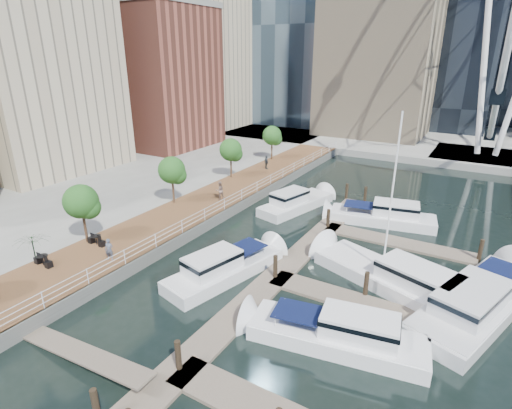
{
  "coord_description": "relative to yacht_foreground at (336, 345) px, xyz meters",
  "views": [
    {
      "loc": [
        14.11,
        -13.39,
        14.62
      ],
      "look_at": [
        -1.54,
        13.07,
        3.0
      ],
      "focal_mm": 28.0,
      "sensor_mm": 36.0,
      "label": 1
    }
  ],
  "objects": [
    {
      "name": "pedestrian_far",
      "position": [
        -18.57,
        25.55,
        1.86
      ],
      "size": [
        1.05,
        0.94,
        1.71
      ],
      "primitive_type": "imported",
      "rotation": [
        0.0,
        0.0,
        2.49
      ],
      "color": "#2D3439",
      "rests_on": "boardwalk"
    },
    {
      "name": "boardwalk",
      "position": [
        -17.96,
        11.27,
        0.5
      ],
      "size": [
        6.0,
        60.0,
        1.0
      ],
      "primitive_type": "cube",
      "color": "brown",
      "rests_on": "ground"
    },
    {
      "name": "street_trees",
      "position": [
        -20.36,
        10.27,
        4.29
      ],
      "size": [
        2.6,
        42.6,
        4.6
      ],
      "color": "#3F2B1C",
      "rests_on": "ground"
    },
    {
      "name": "railing",
      "position": [
        -15.06,
        11.27,
        1.52
      ],
      "size": [
        0.1,
        60.0,
        1.05
      ],
      "primitive_type": null,
      "color": "white",
      "rests_on": "boardwalk"
    },
    {
      "name": "midrise_condos",
      "position": [
        -42.53,
        23.09,
        13.42
      ],
      "size": [
        19.0,
        67.0,
        28.0
      ],
      "color": "#BCAD8E",
      "rests_on": "ground"
    },
    {
      "name": "pier",
      "position": [
        5.04,
        48.27,
        0.5
      ],
      "size": [
        14.0,
        12.0,
        1.0
      ],
      "primitive_type": "cube",
      "color": "gray",
      "rests_on": "ground"
    },
    {
      "name": "seawall",
      "position": [
        -14.96,
        11.27,
        0.5
      ],
      "size": [
        0.25,
        60.0,
        1.0
      ],
      "primitive_type": "cube",
      "color": "#595954",
      "rests_on": "ground"
    },
    {
      "name": "pedestrian_mid",
      "position": [
        -17.1,
        13.39,
        1.92
      ],
      "size": [
        1.05,
        1.13,
        1.84
      ],
      "primitive_type": "imported",
      "rotation": [
        0.0,
        0.0,
        -2.1
      ],
      "color": "#7E6257",
      "rests_on": "boardwalk"
    },
    {
      "name": "floating_docks",
      "position": [
        -1.0,
        6.25,
        0.49
      ],
      "size": [
        16.0,
        34.0,
        2.6
      ],
      "color": "#6D6051",
      "rests_on": "ground"
    },
    {
      "name": "moored_yachts",
      "position": [
        0.27,
        7.36,
        0.0
      ],
      "size": [
        23.27,
        34.97,
        11.5
      ],
      "color": "white",
      "rests_on": "ground"
    },
    {
      "name": "land_far",
      "position": [
        -8.96,
        98.27,
        0.5
      ],
      "size": [
        200.0,
        114.0,
        1.0
      ],
      "primitive_type": "cube",
      "color": "gray",
      "rests_on": "ground"
    },
    {
      "name": "yacht_foreground",
      "position": [
        0.0,
        0.0,
        0.0
      ],
      "size": [
        10.54,
        4.4,
        2.15
      ],
      "primitive_type": null,
      "rotation": [
        0.0,
        0.0,
        1.74
      ],
      "color": "white",
      "rests_on": "ground"
    },
    {
      "name": "pedestrian_near",
      "position": [
        -16.46,
        -0.83,
        1.79
      ],
      "size": [
        0.68,
        0.59,
        1.58
      ],
      "primitive_type": "imported",
      "rotation": [
        0.0,
        0.0,
        0.46
      ],
      "color": "#4B5365",
      "rests_on": "boardwalk"
    },
    {
      "name": "cafe_tables",
      "position": [
        -19.36,
        -5.73,
        1.37
      ],
      "size": [
        2.5,
        13.7,
        0.74
      ],
      "color": "black",
      "rests_on": "ground"
    },
    {
      "name": "land_inland",
      "position": [
        -44.96,
        11.27,
        0.5
      ],
      "size": [
        48.0,
        90.0,
        1.0
      ],
      "primitive_type": "cube",
      "color": "gray",
      "rests_on": "ground"
    },
    {
      "name": "ground",
      "position": [
        -8.96,
        -3.73,
        0.0
      ],
      "size": [
        520.0,
        520.0,
        0.0
      ],
      "primitive_type": "plane",
      "color": "black",
      "rests_on": "ground"
    }
  ]
}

